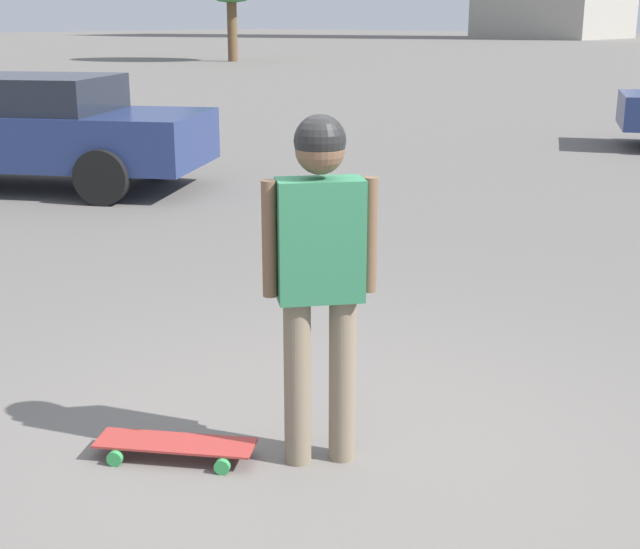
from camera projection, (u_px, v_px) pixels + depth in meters
name	position (u px, v px, depth m)	size (l,w,h in m)	color
ground_plane	(320.00, 459.00, 4.51)	(220.00, 220.00, 0.00)	slate
person	(320.00, 259.00, 4.21)	(0.41, 0.44, 1.73)	#7A6B56
skateboard	(175.00, 445.00, 4.50)	(0.80, 0.62, 0.09)	#A5332D
car_parked_near	(21.00, 129.00, 11.44)	(5.03, 4.02, 1.43)	navy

